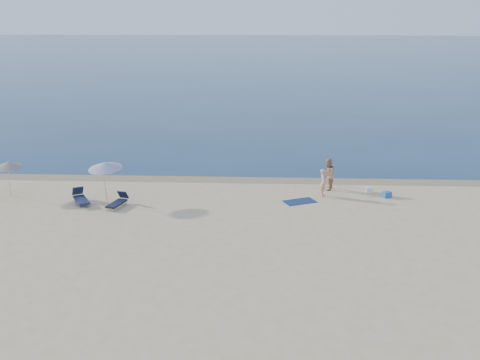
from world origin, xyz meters
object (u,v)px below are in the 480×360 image
Objects in this scene: person_right at (328,174)px; umbrella_near at (105,166)px; blue_cooler at (387,195)px; person_left at (323,183)px.

umbrella_near is at bearing -61.69° from person_right.
person_right is at bearing 31.18° from umbrella_near.
umbrella_near is (-12.47, -2.90, 1.17)m from person_right.
person_right reaches higher than blue_cooler.
person_right is (0.38, 1.23, 0.13)m from person_left.
person_right is 12.85m from umbrella_near.
blue_cooler is at bearing -90.28° from person_left.
person_left is 3.55× the size of blue_cooler.
person_left is 3.70m from blue_cooler.
person_left is at bearing -1.83° from person_right.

